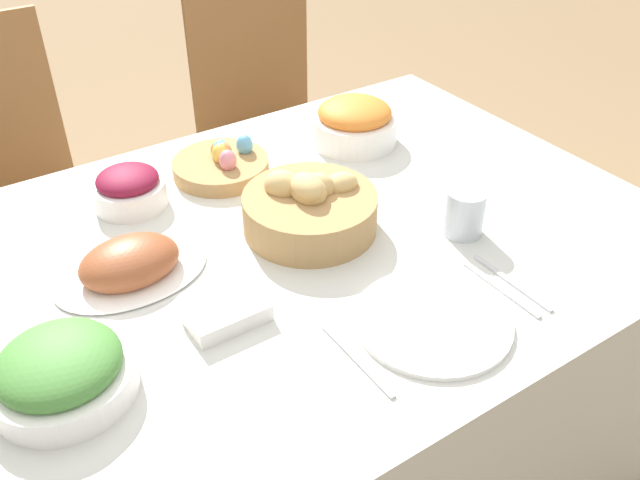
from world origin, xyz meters
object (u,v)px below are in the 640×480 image
object	(u,v)px
knife	(500,288)
spoon	(512,282)
green_salad_bowl	(61,371)
dinner_plate	(433,321)
bread_basket	(310,208)
butter_dish	(227,314)
egg_basket	(222,164)
chair_far_left	(8,197)
chair_far_right	(268,123)
carrot_bowl	(354,123)
fork	(357,360)
ham_platter	(130,264)
beet_salad_bowl	(129,189)
drinking_cup	(464,212)

from	to	relation	value
knife	spoon	size ratio (longest dim) A/B	1.00
green_salad_bowl	dinner_plate	world-z (taller)	green_salad_bowl
bread_basket	butter_dish	size ratio (longest dim) A/B	2.00
egg_basket	knife	world-z (taller)	egg_basket
bread_basket	dinner_plate	bearing A→B (deg)	-86.78
chair_far_left	bread_basket	xyz separation A→B (m)	(0.45, -0.86, 0.27)
chair_far_right	chair_far_left	xyz separation A→B (m)	(-0.83, 0.00, 0.00)
carrot_bowl	dinner_plate	bearing A→B (deg)	-114.30
carrot_bowl	chair_far_left	bearing A→B (deg)	140.80
chair_far_left	fork	size ratio (longest dim) A/B	5.23
chair_far_left	dinner_plate	xyz separation A→B (m)	(0.47, -1.21, 0.22)
chair_far_left	ham_platter	distance (m)	0.85
beet_salad_bowl	drinking_cup	size ratio (longest dim) A/B	1.60
spoon	butter_dish	size ratio (longest dim) A/B	1.39
fork	spoon	xyz separation A→B (m)	(0.35, 0.00, 0.00)
fork	spoon	world-z (taller)	same
drinking_cup	egg_basket	bearing A→B (deg)	121.65
butter_dish	chair_far_left	bearing A→B (deg)	100.08
ham_platter	spoon	xyz separation A→B (m)	(0.56, -0.40, -0.02)
ham_platter	drinking_cup	bearing A→B (deg)	-21.09
knife	green_salad_bowl	bearing A→B (deg)	164.81
spoon	drinking_cup	xyz separation A→B (m)	(0.04, 0.17, 0.05)
drinking_cup	dinner_plate	bearing A→B (deg)	-142.89
bread_basket	green_salad_bowl	size ratio (longest dim) A/B	1.24
chair_far_right	knife	distance (m)	1.25
butter_dish	spoon	bearing A→B (deg)	-22.44
egg_basket	dinner_plate	world-z (taller)	egg_basket
chair_far_left	beet_salad_bowl	xyz separation A→B (m)	(0.18, -0.58, 0.26)
egg_basket	beet_salad_bowl	world-z (taller)	beet_salad_bowl
ham_platter	beet_salad_bowl	world-z (taller)	beet_salad_bowl
ham_platter	fork	xyz separation A→B (m)	(0.22, -0.40, -0.02)
fork	knife	world-z (taller)	same
dinner_plate	spoon	xyz separation A→B (m)	(0.19, 0.00, -0.00)
green_salad_bowl	beet_salad_bowl	size ratio (longest dim) A/B	1.41
chair_far_right	dinner_plate	world-z (taller)	chair_far_right
carrot_bowl	drinking_cup	size ratio (longest dim) A/B	2.20
bread_basket	spoon	world-z (taller)	bread_basket
green_salad_bowl	fork	distance (m)	0.45
carrot_bowl	spoon	size ratio (longest dim) A/B	1.13
ham_platter	butter_dish	distance (m)	0.23
chair_far_left	carrot_bowl	world-z (taller)	chair_far_left
chair_far_left	bread_basket	size ratio (longest dim) A/B	3.63
bread_basket	fork	size ratio (longest dim) A/B	1.44
carrot_bowl	knife	world-z (taller)	carrot_bowl
spoon	knife	bearing A→B (deg)	-179.73
dinner_plate	butter_dish	xyz separation A→B (m)	(-0.29, 0.20, 0.01)
chair_far_right	drinking_cup	world-z (taller)	chair_far_right
butter_dish	drinking_cup	bearing A→B (deg)	-2.84
chair_far_left	spoon	world-z (taller)	chair_far_left
green_salad_bowl	butter_dish	size ratio (longest dim) A/B	1.61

